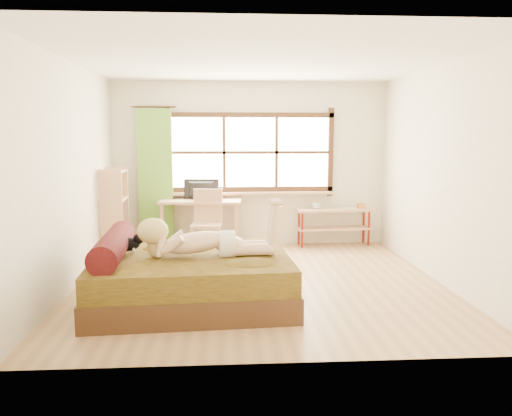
{
  "coord_description": "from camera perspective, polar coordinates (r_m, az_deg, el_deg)",
  "views": [
    {
      "loc": [
        -0.43,
        -6.04,
        1.82
      ],
      "look_at": [
        -0.03,
        0.2,
        0.91
      ],
      "focal_mm": 35.0,
      "sensor_mm": 36.0,
      "label": 1
    }
  ],
  "objects": [
    {
      "name": "wall_front",
      "position": [
        3.84,
        2.82,
        1.21
      ],
      "size": [
        4.5,
        0.0,
        4.5
      ],
      "primitive_type": "plane",
      "rotation": [
        -1.57,
        0.0,
        0.0
      ],
      "color": "silver",
      "rests_on": "floor"
    },
    {
      "name": "woman",
      "position": [
        5.38,
        -5.84,
        -2.16
      ],
      "size": [
        1.51,
        0.52,
        0.64
      ],
      "primitive_type": null,
      "rotation": [
        0.0,
        0.0,
        0.06
      ],
      "color": "#DFB18F",
      "rests_on": "bed"
    },
    {
      "name": "floor",
      "position": [
        6.32,
        0.43,
        -8.49
      ],
      "size": [
        4.5,
        4.5,
        0.0
      ],
      "primitive_type": "plane",
      "color": "#9E754C",
      "rests_on": "ground"
    },
    {
      "name": "kitten",
      "position": [
        5.67,
        -14.59,
        -3.83
      ],
      "size": [
        0.33,
        0.15,
        0.26
      ],
      "primitive_type": null,
      "rotation": [
        0.0,
        0.0,
        0.06
      ],
      "color": "black",
      "rests_on": "bed"
    },
    {
      "name": "ceiling",
      "position": [
        6.12,
        0.46,
        16.51
      ],
      "size": [
        4.5,
        4.5,
        0.0
      ],
      "primitive_type": "plane",
      "rotation": [
        3.14,
        0.0,
        0.0
      ],
      "color": "white",
      "rests_on": "wall_back"
    },
    {
      "name": "wall_back",
      "position": [
        8.31,
        -0.65,
        5.0
      ],
      "size": [
        4.5,
        0.0,
        4.5
      ],
      "primitive_type": "plane",
      "rotation": [
        1.57,
        0.0,
        0.0
      ],
      "color": "silver",
      "rests_on": "floor"
    },
    {
      "name": "chair",
      "position": [
        7.74,
        -5.59,
        -1.18
      ],
      "size": [
        0.49,
        0.49,
        1.0
      ],
      "rotation": [
        0.0,
        0.0,
        -0.11
      ],
      "color": "tan",
      "rests_on": "floor"
    },
    {
      "name": "desk",
      "position": [
        8.08,
        -6.3,
        0.18
      ],
      "size": [
        1.34,
        0.72,
        0.8
      ],
      "rotation": [
        0.0,
        0.0,
        -0.11
      ],
      "color": "tan",
      "rests_on": "floor"
    },
    {
      "name": "pipe_shelf",
      "position": [
        8.42,
        8.97,
        -1.19
      ],
      "size": [
        1.26,
        0.41,
        0.7
      ],
      "rotation": [
        0.0,
        0.0,
        0.08
      ],
      "color": "tan",
      "rests_on": "floor"
    },
    {
      "name": "bed",
      "position": [
        5.57,
        -7.84,
        -7.79
      ],
      "size": [
        2.23,
        1.83,
        0.81
      ],
      "rotation": [
        0.0,
        0.0,
        0.06
      ],
      "color": "#34230F",
      "rests_on": "floor"
    },
    {
      "name": "book",
      "position": [
        8.44,
        10.24,
        -0.02
      ],
      "size": [
        0.16,
        0.21,
        0.02
      ],
      "primitive_type": "imported",
      "rotation": [
        0.0,
        0.0,
        0.08
      ],
      "color": "gray",
      "rests_on": "pipe_shelf"
    },
    {
      "name": "monitor",
      "position": [
        8.09,
        -6.31,
        2.12
      ],
      "size": [
        0.57,
        0.13,
        0.33
      ],
      "primitive_type": "imported",
      "rotation": [
        0.0,
        0.0,
        3.04
      ],
      "color": "black",
      "rests_on": "desk"
    },
    {
      "name": "curtain",
      "position": [
        8.27,
        -11.41,
        3.43
      ],
      "size": [
        0.55,
        0.1,
        2.2
      ],
      "primitive_type": "cube",
      "color": "#4B8624",
      "rests_on": "wall_back"
    },
    {
      "name": "cup",
      "position": [
        8.33,
        6.91,
        0.26
      ],
      "size": [
        0.15,
        0.15,
        0.11
      ],
      "primitive_type": "imported",
      "rotation": [
        0.0,
        0.0,
        0.08
      ],
      "color": "gray",
      "rests_on": "pipe_shelf"
    },
    {
      "name": "wall_right",
      "position": [
        6.62,
        20.3,
        3.66
      ],
      "size": [
        0.0,
        4.5,
        4.5
      ],
      "primitive_type": "plane",
      "rotation": [
        1.57,
        0.0,
        -1.57
      ],
      "color": "silver",
      "rests_on": "floor"
    },
    {
      "name": "window",
      "position": [
        8.27,
        -0.64,
        6.08
      ],
      "size": [
        2.8,
        0.16,
        1.46
      ],
      "color": "#FFEDBF",
      "rests_on": "wall_back"
    },
    {
      "name": "bookshelf",
      "position": [
        7.77,
        -15.84,
        -0.52
      ],
      "size": [
        0.35,
        0.59,
        1.34
      ],
      "rotation": [
        0.0,
        0.0,
        0.03
      ],
      "color": "tan",
      "rests_on": "floor"
    },
    {
      "name": "wall_left",
      "position": [
        6.32,
        -20.38,
        3.47
      ],
      "size": [
        0.0,
        4.5,
        4.5
      ],
      "primitive_type": "plane",
      "rotation": [
        1.57,
        0.0,
        1.57
      ],
      "color": "silver",
      "rests_on": "floor"
    }
  ]
}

